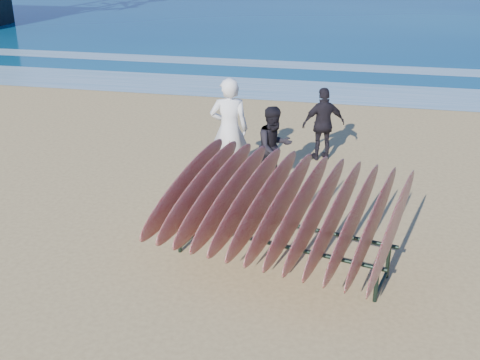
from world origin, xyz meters
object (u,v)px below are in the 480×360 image
(person_white, at_px, (229,129))
(person_dark_a, at_px, (274,148))
(person_dark_b, at_px, (323,124))
(surfboard_rack, at_px, (281,206))

(person_white, xyz_separation_m, person_dark_a, (0.90, -0.25, -0.21))
(person_dark_a, xyz_separation_m, person_dark_b, (0.77, 1.66, -0.01))
(person_dark_a, relative_size, person_dark_b, 1.02)
(person_dark_a, bearing_deg, person_dark_b, 22.36)
(person_white, height_order, person_dark_b, person_white)
(person_white, relative_size, person_dark_b, 1.30)
(person_white, bearing_deg, person_dark_a, 153.53)
(surfboard_rack, relative_size, person_dark_a, 2.38)
(person_dark_a, bearing_deg, person_white, 121.58)
(person_white, distance_m, person_dark_a, 0.96)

